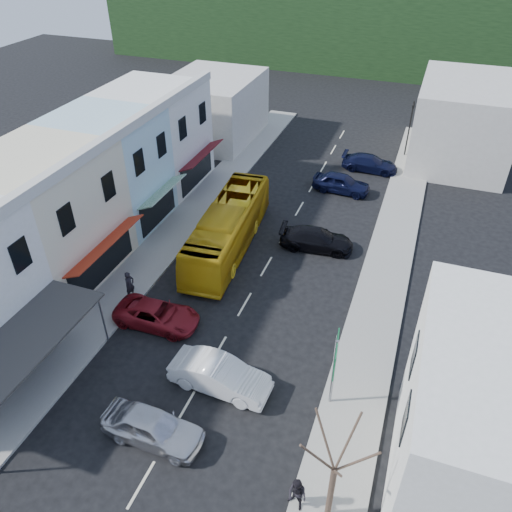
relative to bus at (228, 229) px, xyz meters
The scene contains 19 objects.
ground 9.82m from the bus, 71.03° to the right, with size 120.00×120.00×0.00m, color black.
sidewalk_left 4.66m from the bus, 169.23° to the left, with size 3.00×52.00×0.15m, color gray.
sidewalk_right 10.79m from the bus, ahead, with size 3.00×52.00×0.15m, color gray.
shopfront_row 10.52m from the bus, 155.93° to the right, with size 8.25×30.00×8.00m.
distant_block_left 19.95m from the bus, 116.39° to the left, with size 8.00×10.00×6.00m, color #B7B2A8.
distant_block_right 25.26m from the bus, 55.80° to the left, with size 8.00×12.00×7.00m, color #B7B2A8.
hillside 56.18m from the bus, 88.26° to the left, with size 80.00×26.00×14.00m.
bus is the anchor object (origin of this frame).
car_silver 15.28m from the bus, 80.20° to the right, with size 1.80×4.40×1.40m, color silver.
car_white 12.17m from the bus, 69.52° to the right, with size 1.80×4.40×1.40m, color silver.
car_red 8.49m from the bus, 96.02° to the right, with size 1.90×4.60×1.40m, color maroon.
car_black_near 6.10m from the bus, 19.60° to the left, with size 1.84×4.50×1.40m, color black.
car_navy_mid 12.08m from the bus, 62.44° to the left, with size 1.80×4.40×1.40m, color black.
car_navy_far 17.02m from the bus, 65.19° to the left, with size 1.84×4.50×1.40m, color black.
pedestrian_left 7.82m from the bus, 116.18° to the right, with size 0.60×0.40×1.70m, color black.
pedestrian_right 18.54m from the bus, 59.33° to the right, with size 0.70×0.44×1.70m, color black.
direction_sign 14.19m from the bus, 47.64° to the right, with size 0.45×1.89×4.18m, color #095C2D, non-canonical shape.
street_tree 19.17m from the bus, 55.97° to the right, with size 2.56×2.56×6.41m, color #34261E, non-canonical shape.
traffic_signal 21.95m from the bus, 63.59° to the left, with size 0.70×1.12×5.20m, color black, non-canonical shape.
Camera 1 is at (8.29, -16.94, 19.74)m, focal length 35.00 mm.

